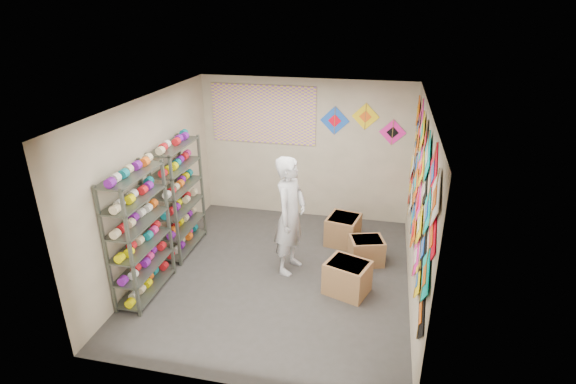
% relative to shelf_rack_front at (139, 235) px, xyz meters
% --- Properties ---
extents(ground, '(4.50, 4.50, 0.00)m').
position_rel_shelf_rack_front_xyz_m(ground, '(1.78, 0.85, -0.95)').
color(ground, '#33302C').
extents(room_walls, '(4.50, 4.50, 4.50)m').
position_rel_shelf_rack_front_xyz_m(room_walls, '(1.78, 0.85, 0.69)').
color(room_walls, '#B9A98D').
rests_on(room_walls, ground).
extents(shelf_rack_front, '(0.40, 1.10, 1.90)m').
position_rel_shelf_rack_front_xyz_m(shelf_rack_front, '(0.00, 0.00, 0.00)').
color(shelf_rack_front, '#4C5147').
rests_on(shelf_rack_front, ground).
extents(shelf_rack_back, '(0.40, 1.10, 1.90)m').
position_rel_shelf_rack_front_xyz_m(shelf_rack_back, '(0.00, 1.30, 0.00)').
color(shelf_rack_back, '#4C5147').
rests_on(shelf_rack_back, ground).
extents(string_spools, '(0.12, 2.36, 0.12)m').
position_rel_shelf_rack_front_xyz_m(string_spools, '(-0.00, 0.65, 0.10)').
color(string_spools, '#E92882').
rests_on(string_spools, ground).
extents(kite_wall_display, '(0.06, 4.26, 2.04)m').
position_rel_shelf_rack_front_xyz_m(kite_wall_display, '(3.76, 0.82, 0.68)').
color(kite_wall_display, black).
rests_on(kite_wall_display, room_walls).
extents(back_wall_kites, '(1.56, 0.02, 0.75)m').
position_rel_shelf_rack_front_xyz_m(back_wall_kites, '(2.82, 3.09, 0.99)').
color(back_wall_kites, blue).
rests_on(back_wall_kites, room_walls).
extents(poster, '(2.00, 0.01, 1.10)m').
position_rel_shelf_rack_front_xyz_m(poster, '(0.98, 3.08, 1.05)').
color(poster, '#8C51B0').
rests_on(poster, room_walls).
extents(shopkeeper, '(0.89, 0.76, 1.89)m').
position_rel_shelf_rack_front_xyz_m(shopkeeper, '(1.93, 1.07, -0.00)').
color(shopkeeper, silver).
rests_on(shopkeeper, ground).
extents(carton_a, '(0.73, 0.67, 0.50)m').
position_rel_shelf_rack_front_xyz_m(carton_a, '(2.88, 0.63, -0.70)').
color(carton_a, '#9B6643').
rests_on(carton_a, ground).
extents(carton_b, '(0.63, 0.57, 0.43)m').
position_rel_shelf_rack_front_xyz_m(carton_b, '(3.11, 1.52, -0.73)').
color(carton_b, '#9B6643').
rests_on(carton_b, ground).
extents(carton_c, '(0.63, 0.67, 0.50)m').
position_rel_shelf_rack_front_xyz_m(carton_c, '(2.67, 2.10, -0.70)').
color(carton_c, '#9B6643').
rests_on(carton_c, ground).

